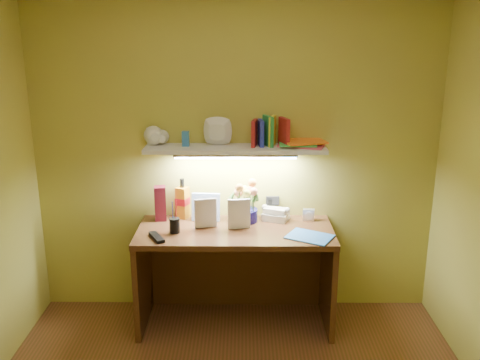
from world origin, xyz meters
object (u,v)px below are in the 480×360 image
desk (235,277)px  telephone (276,213)px  desk_clock (309,215)px  whisky_bottle (183,198)px  flower_bouquet (245,200)px

desk → telephone: bearing=33.6°
desk → telephone: size_ratio=7.67×
telephone → desk_clock: 0.25m
desk_clock → whisky_bottle: (-0.94, 0.05, 0.11)m
desk → whisky_bottle: bearing=148.6°
desk → flower_bouquet: 0.57m
whisky_bottle → desk: bearing=-31.4°
desk → telephone: (0.30, 0.20, 0.43)m
desk_clock → desk: bearing=-151.9°
flower_bouquet → desk_clock: 0.49m
desk → whisky_bottle: 0.70m
desk → flower_bouquet: bearing=67.2°
desk → desk_clock: 0.71m
desk → telephone: 0.56m
whisky_bottle → telephone: bearing=-3.7°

